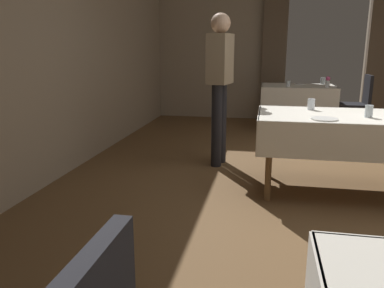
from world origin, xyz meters
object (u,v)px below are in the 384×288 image
glass_mid_c (369,111)px  flower_vase_far (328,81)px  dining_table_far (298,92)px  dining_table_mid (339,125)px  glass_far_c (288,84)px  glass_mid_b (311,104)px  chair_far_right (359,101)px  glass_far_d (323,81)px  plate_mid_a (324,119)px  person_diner_standing_aside (220,77)px  plate_far_b (300,84)px

glass_mid_c → flower_vase_far: (0.03, 2.76, 0.04)m
dining_table_far → glass_mid_c: size_ratio=10.84×
dining_table_mid → glass_far_c: (-0.35, 2.67, 0.15)m
glass_mid_b → glass_far_c: glass_mid_b is taller
chair_far_right → glass_far_c: (-1.15, -0.29, 0.28)m
glass_mid_b → glass_far_c: bearing=92.7°
glass_mid_b → glass_far_d: (0.48, 2.96, 0.00)m
glass_mid_b → plate_mid_a: bearing=-83.8°
plate_mid_a → glass_far_c: 2.98m
dining_table_mid → person_diner_standing_aside: (-1.21, 0.70, 0.37)m
glass_mid_b → chair_far_right: bearing=69.2°
plate_mid_a → flower_vase_far: flower_vase_far is taller
chair_far_right → plate_far_b: chair_far_right is taller
dining_table_mid → plate_far_b: bearing=92.7°
flower_vase_far → plate_far_b: (-0.39, 0.41, -0.09)m
dining_table_mid → glass_mid_c: (0.21, -0.11, 0.15)m
chair_far_right → plate_mid_a: (-0.98, -3.27, 0.24)m
plate_mid_a → glass_far_d: glass_far_d is taller
dining_table_far → glass_far_d: glass_far_d is taller
dining_table_far → plate_far_b: bearing=77.9°
glass_mid_b → glass_far_d: 3.00m
flower_vase_far → plate_mid_a: bearing=-98.2°
plate_mid_a → plate_far_b: 3.36m
dining_table_far → glass_far_c: glass_far_c is taller
plate_mid_a → plate_far_b: size_ratio=1.16×
dining_table_far → glass_mid_c: glass_mid_c is taller
glass_mid_c → plate_mid_a: bearing=-154.5°
dining_table_far → glass_mid_c: 3.05m
dining_table_mid → person_diner_standing_aside: size_ratio=0.87×
chair_far_right → plate_mid_a: size_ratio=4.13×
plate_far_b → glass_far_d: (0.39, 0.14, 0.05)m
flower_vase_far → glass_far_d: 0.55m
plate_mid_a → flower_vase_far: (0.42, 2.95, 0.09)m
flower_vase_far → plate_far_b: size_ratio=0.88×
dining_table_far → glass_far_d: size_ratio=10.33×
glass_far_c → person_diner_standing_aside: size_ratio=0.05×
glass_far_d → dining_table_mid: bearing=-94.3°
person_diner_standing_aside → glass_mid_c: bearing=-29.9°
glass_far_c → flower_vase_far: bearing=-2.2°
glass_mid_c → glass_far_c: (-0.57, 2.79, -0.01)m
dining_table_mid → glass_mid_c: glass_mid_c is taller
glass_mid_c → plate_far_b: glass_mid_c is taller
chair_far_right → flower_vase_far: (-0.55, -0.32, 0.33)m
dining_table_mid → flower_vase_far: 2.67m
glass_mid_c → flower_vase_far: size_ratio=0.64×
plate_mid_a → person_diner_standing_aside: person_diner_standing_aside is taller
dining_table_mid → plate_mid_a: plate_mid_a is taller
plate_mid_a → glass_mid_b: 0.55m
chair_far_right → person_diner_standing_aside: 3.06m
chair_far_right → dining_table_far: bearing=-176.3°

